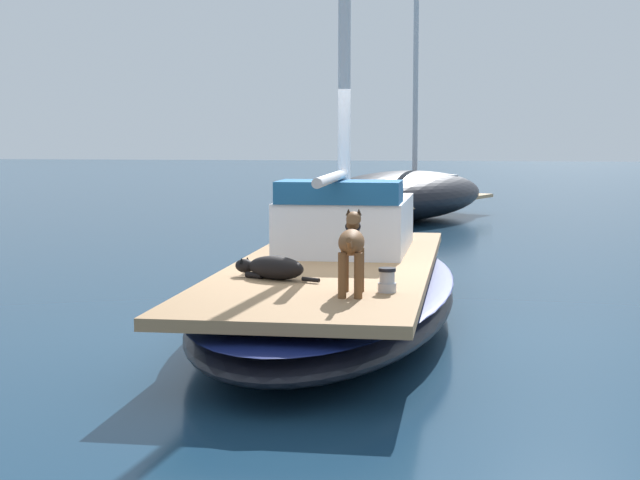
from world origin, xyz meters
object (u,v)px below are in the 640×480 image
object	(u,v)px
sailboat_main	(333,294)
dog_brown	(352,245)
dog_black	(273,268)
deck_winch	(387,281)
moored_boat_far_astern	(403,194)

from	to	relation	value
sailboat_main	dog_brown	bearing A→B (deg)	-78.41
sailboat_main	dog_black	xyz separation A→B (m)	(-0.41, -1.21, 0.43)
deck_winch	moored_boat_far_astern	bearing A→B (deg)	92.66
dog_brown	sailboat_main	bearing A→B (deg)	101.59
sailboat_main	moored_boat_far_astern	xyz separation A→B (m)	(0.02, 12.73, 0.26)
sailboat_main	dog_black	distance (m)	1.35
sailboat_main	moored_boat_far_astern	bearing A→B (deg)	89.92
sailboat_main	dog_black	size ratio (longest dim) A/B	8.14
sailboat_main	dog_black	bearing A→B (deg)	-108.87
sailboat_main	deck_winch	size ratio (longest dim) A/B	34.60
sailboat_main	deck_winch	xyz separation A→B (m)	(0.69, -1.83, 0.42)
dog_black	moored_boat_far_astern	distance (m)	13.95
deck_winch	moored_boat_far_astern	world-z (taller)	moored_boat_far_astern
sailboat_main	dog_brown	distance (m)	2.15
dog_brown	dog_black	distance (m)	1.16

